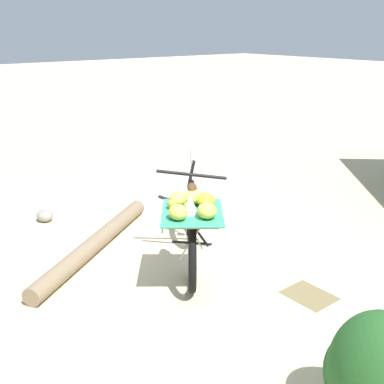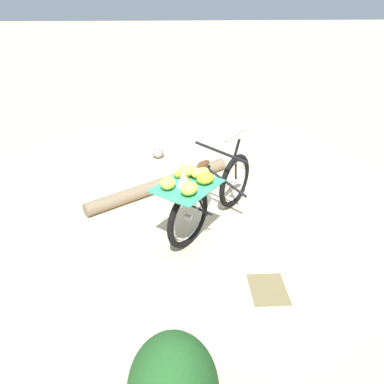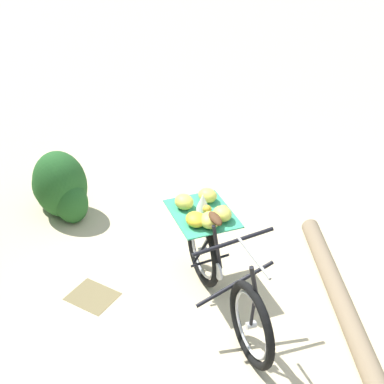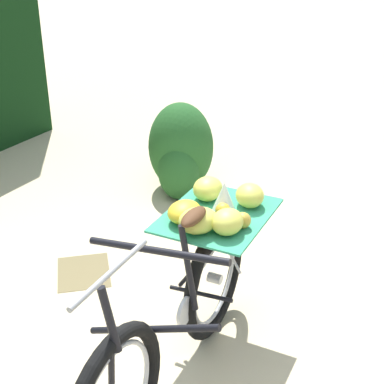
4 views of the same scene
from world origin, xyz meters
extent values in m
plane|color=beige|center=(0.00, 0.00, 0.00)|extent=(60.00, 60.00, 0.00)
torus|color=black|center=(-0.24, 0.46, 0.36)|extent=(0.62, 0.51, 0.73)
torus|color=#B7B7BC|center=(-0.24, 0.46, 0.36)|extent=(0.46, 0.37, 0.57)
cylinder|color=#B7B7BC|center=(-0.24, 0.46, 0.36)|extent=(0.10, 0.10, 0.06)
cylinder|color=black|center=(0.33, 0.01, 0.53)|extent=(0.46, 0.57, 0.30)
cylinder|color=black|center=(0.27, 0.06, 0.92)|extent=(0.47, 0.58, 0.11)
cylinder|color=black|center=(0.02, 0.25, 0.64)|extent=(0.10, 0.11, 0.49)
cylinder|color=black|center=(-0.09, 0.35, 0.38)|extent=(0.25, 0.32, 0.05)
cylinder|color=black|center=(-0.13, 0.37, 0.59)|extent=(0.22, 0.27, 0.47)
cylinder|color=black|center=(0.59, -0.19, 0.52)|extent=(0.05, 0.05, 0.30)
cylinder|color=black|center=(0.57, -0.18, 0.81)|extent=(0.09, 0.10, 0.30)
cylinder|color=gray|center=(0.55, -0.16, 1.02)|extent=(0.42, 0.34, 0.02)
ellipsoid|color=#4C2D19|center=(-0.02, 0.29, 0.91)|extent=(0.23, 0.21, 0.06)
cylinder|color=#B7B7BC|center=(0.06, 0.23, 0.40)|extent=(0.14, 0.11, 0.16)
cylinder|color=#B7B7BC|center=(-0.17, 0.40, 0.56)|extent=(0.14, 0.17, 0.39)
cylinder|color=#B7B7BC|center=(-0.33, 0.53, 0.56)|extent=(0.16, 0.20, 0.39)
cube|color=brown|center=(-0.26, 0.48, 0.76)|extent=(0.74, 0.72, 0.02)
cube|color=#33936B|center=(-0.26, 0.48, 0.78)|extent=(0.87, 0.84, 0.01)
ellipsoid|color=#CCC64C|center=(-0.09, 0.33, 0.85)|extent=(0.24, 0.26, 0.13)
ellipsoid|color=#CCC64C|center=(-0.05, 0.47, 0.85)|extent=(0.25, 0.25, 0.13)
ellipsoid|color=#CCC64C|center=(-0.45, 0.46, 0.85)|extent=(0.26, 0.25, 0.13)
ellipsoid|color=gold|center=(-0.21, 0.28, 0.84)|extent=(0.27, 0.27, 0.11)
ellipsoid|color=#CCC64C|center=(-0.32, 0.68, 0.85)|extent=(0.21, 0.19, 0.13)
sphere|color=gold|center=(-0.22, 0.49, 0.82)|extent=(0.08, 0.08, 0.08)
sphere|color=#B29333|center=(-0.08, 0.57, 0.82)|extent=(0.09, 0.09, 0.09)
cone|color=white|center=(-0.28, 0.52, 0.87)|extent=(0.20, 0.20, 0.18)
ellipsoid|color=#235623|center=(-2.24, 0.64, 0.40)|extent=(0.64, 0.58, 0.81)
ellipsoid|color=#235623|center=(-2.46, 0.69, 0.28)|extent=(0.44, 0.40, 0.56)
ellipsoid|color=#235623|center=(-2.04, 0.58, 0.26)|extent=(0.40, 0.36, 0.52)
cylinder|color=#4C3823|center=(-2.24, 0.64, 0.08)|extent=(0.06, 0.06, 0.16)
cube|color=olive|center=(-1.02, -0.29, 0.00)|extent=(0.44, 0.36, 0.01)
camera|label=1|loc=(-3.32, 2.93, 2.33)|focal=44.53mm
camera|label=2|loc=(-3.59, 0.59, 2.62)|focal=33.75mm
camera|label=3|loc=(1.78, -3.09, 3.50)|focal=49.94mm
camera|label=4|loc=(2.40, -0.23, 2.26)|focal=52.84mm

